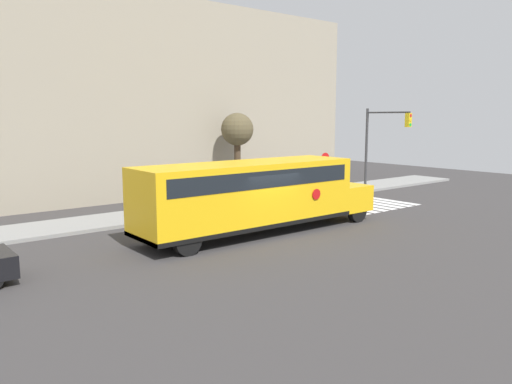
{
  "coord_description": "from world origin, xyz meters",
  "views": [
    {
      "loc": [
        -12.21,
        -14.58,
        4.62
      ],
      "look_at": [
        0.51,
        1.22,
        1.59
      ],
      "focal_mm": 35.0,
      "sensor_mm": 36.0,
      "label": 1
    }
  ],
  "objects_px": {
    "school_bus": "(254,192)",
    "tree_near_sidewalk": "(237,132)",
    "stop_sign": "(325,168)",
    "traffic_light": "(380,137)"
  },
  "relations": [
    {
      "from": "tree_near_sidewalk",
      "to": "stop_sign",
      "type": "bearing_deg",
      "value": -45.49
    },
    {
      "from": "stop_sign",
      "to": "tree_near_sidewalk",
      "type": "relative_size",
      "value": 0.53
    },
    {
      "from": "stop_sign",
      "to": "tree_near_sidewalk",
      "type": "bearing_deg",
      "value": 134.51
    },
    {
      "from": "stop_sign",
      "to": "tree_near_sidewalk",
      "type": "height_order",
      "value": "tree_near_sidewalk"
    },
    {
      "from": "school_bus",
      "to": "traffic_light",
      "type": "height_order",
      "value": "traffic_light"
    },
    {
      "from": "school_bus",
      "to": "tree_near_sidewalk",
      "type": "relative_size",
      "value": 2.22
    },
    {
      "from": "school_bus",
      "to": "traffic_light",
      "type": "bearing_deg",
      "value": 15.85
    },
    {
      "from": "traffic_light",
      "to": "tree_near_sidewalk",
      "type": "height_order",
      "value": "traffic_light"
    },
    {
      "from": "stop_sign",
      "to": "traffic_light",
      "type": "distance_m",
      "value": 4.0
    },
    {
      "from": "school_bus",
      "to": "tree_near_sidewalk",
      "type": "distance_m",
      "value": 10.65
    }
  ]
}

